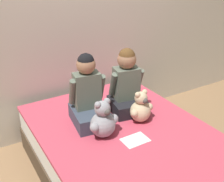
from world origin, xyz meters
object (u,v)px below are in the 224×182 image
bed (128,157)px  sign_card (135,140)px  child_on_right (127,85)px  teddy_bear_held_by_right_child (141,108)px  child_on_left (88,97)px  teddy_bear_held_by_left_child (103,121)px

bed → sign_card: size_ratio=9.10×
child_on_right → teddy_bear_held_by_right_child: size_ratio=2.06×
child_on_left → teddy_bear_held_by_left_child: bearing=-82.4°
child_on_right → teddy_bear_held_by_right_child: bearing=-81.0°
bed → child_on_right: size_ratio=3.19×
child_on_left → child_on_right: size_ratio=1.03×
sign_card → bed: bearing=86.4°
child_on_left → sign_card: bearing=-59.5°
bed → teddy_bear_held_by_left_child: size_ratio=5.87×
teddy_bear_held_by_right_child → sign_card: (-0.21, -0.22, -0.12)m
teddy_bear_held_by_left_child → sign_card: teddy_bear_held_by_left_child is taller
child_on_right → teddy_bear_held_by_right_child: child_on_right is taller
child_on_left → sign_card: child_on_left is taller
bed → child_on_right: (0.21, 0.35, 0.50)m
child_on_right → teddy_bear_held_by_left_child: (-0.40, -0.26, -0.12)m
bed → child_on_right: bearing=59.3°
teddy_bear_held_by_right_child → sign_card: 0.33m
child_on_left → teddy_bear_held_by_left_child: 0.28m
bed → child_on_left: bearing=118.3°
teddy_bear_held_by_left_child → child_on_right: bearing=22.9°
child_on_right → teddy_bear_held_by_right_child: 0.26m
bed → child_on_left: 0.62m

